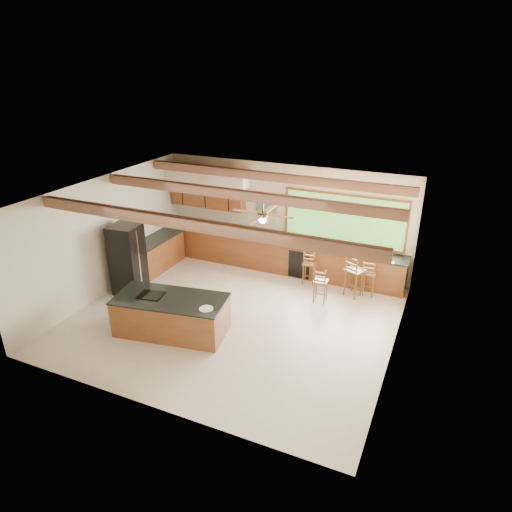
% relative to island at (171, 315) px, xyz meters
% --- Properties ---
extents(ground, '(7.20, 7.20, 0.00)m').
position_rel_island_xyz_m(ground, '(1.00, 1.07, -0.43)').
color(ground, beige).
rests_on(ground, ground).
extents(room_shell, '(7.27, 6.54, 3.02)m').
position_rel_island_xyz_m(room_shell, '(0.83, 1.72, 1.79)').
color(room_shell, beige).
rests_on(room_shell, ground).
extents(counter_run, '(7.12, 3.10, 1.22)m').
position_rel_island_xyz_m(counter_run, '(0.18, 3.59, 0.04)').
color(counter_run, brown).
rests_on(counter_run, ground).
extents(island, '(2.59, 1.54, 0.87)m').
position_rel_island_xyz_m(island, '(0.00, 0.00, 0.00)').
color(island, brown).
rests_on(island, ground).
extents(refrigerator, '(0.78, 0.76, 1.83)m').
position_rel_island_xyz_m(refrigerator, '(-2.05, 1.16, 0.49)').
color(refrigerator, black).
rests_on(refrigerator, ground).
extents(bar_stool_a, '(0.36, 0.36, 0.94)m').
position_rel_island_xyz_m(bar_stool_a, '(2.61, 2.62, 0.13)').
color(bar_stool_a, brown).
rests_on(bar_stool_a, ground).
extents(bar_stool_b, '(0.56, 0.57, 1.19)m').
position_rel_island_xyz_m(bar_stool_b, '(3.31, 3.25, 0.28)').
color(bar_stool_b, brown).
rests_on(bar_stool_b, ground).
extents(bar_stool_c, '(0.38, 0.38, 0.97)m').
position_rel_island_xyz_m(bar_stool_c, '(2.05, 3.47, 0.15)').
color(bar_stool_c, brown).
rests_on(bar_stool_c, ground).
extents(bar_stool_d, '(0.38, 0.38, 1.02)m').
position_rel_island_xyz_m(bar_stool_d, '(3.62, 3.46, 0.18)').
color(bar_stool_d, brown).
rests_on(bar_stool_d, ground).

